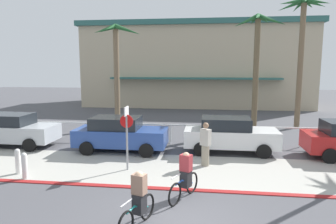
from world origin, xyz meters
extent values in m
plane|color=#4C4C51|center=(0.00, 10.00, 0.00)|extent=(80.00, 80.00, 0.00)
cube|color=#ADAAA0|center=(0.00, 4.20, 0.01)|extent=(44.00, 4.00, 0.02)
cube|color=maroon|center=(0.00, 2.20, 0.01)|extent=(44.00, 0.24, 0.03)
cube|color=#BCAD8E|center=(-0.45, 26.32, 4.01)|extent=(22.78, 8.64, 8.02)
cube|color=#2D605B|center=(-0.45, 26.32, 8.27)|extent=(23.38, 9.24, 0.50)
cube|color=#2D605B|center=(-0.45, 21.50, 3.00)|extent=(15.95, 1.20, 0.16)
cylinder|color=white|center=(0.00, 8.50, 1.00)|extent=(20.08, 0.08, 0.08)
cylinder|color=white|center=(-10.04, 8.50, 0.50)|extent=(0.08, 0.08, 1.00)
cylinder|color=white|center=(-7.81, 8.50, 0.50)|extent=(0.08, 0.08, 1.00)
cylinder|color=white|center=(-5.58, 8.50, 0.50)|extent=(0.08, 0.08, 1.00)
cylinder|color=white|center=(-3.35, 8.50, 0.50)|extent=(0.08, 0.08, 1.00)
cylinder|color=white|center=(-1.12, 8.50, 0.50)|extent=(0.08, 0.08, 1.00)
cylinder|color=white|center=(1.12, 8.50, 0.50)|extent=(0.08, 0.08, 1.00)
cylinder|color=white|center=(3.35, 8.50, 0.50)|extent=(0.08, 0.08, 1.00)
cylinder|color=white|center=(5.58, 8.50, 0.50)|extent=(0.08, 0.08, 1.00)
cylinder|color=gray|center=(-2.28, 3.93, 1.10)|extent=(0.08, 0.08, 2.20)
cube|color=white|center=(-2.28, 3.93, 2.38)|extent=(0.04, 0.56, 0.36)
cylinder|color=red|center=(-2.28, 3.93, 1.98)|extent=(0.52, 0.03, 0.52)
cylinder|color=white|center=(-5.75, 2.47, 0.42)|extent=(0.20, 0.20, 0.85)
sphere|color=white|center=(-5.75, 2.47, 0.90)|extent=(0.20, 0.20, 0.20)
cylinder|color=white|center=(-6.32, 2.94, 0.42)|extent=(0.20, 0.20, 0.85)
sphere|color=white|center=(-6.32, 2.94, 0.90)|extent=(0.20, 0.20, 0.20)
cylinder|color=#756047|center=(-5.13, 12.20, 3.34)|extent=(0.36, 0.36, 6.67)
cone|color=#235B2D|center=(-4.32, 12.20, 6.41)|extent=(1.72, 0.32, 0.84)
cone|color=#235B2D|center=(-4.60, 12.87, 6.50)|extent=(1.36, 1.59, 0.66)
cone|color=#235B2D|center=(-5.34, 13.12, 6.45)|extent=(0.75, 1.98, 0.76)
cone|color=#235B2D|center=(-5.78, 12.51, 6.53)|extent=(1.49, 0.94, 0.61)
cone|color=#235B2D|center=(-5.74, 11.90, 6.44)|extent=(1.46, 0.92, 0.77)
cone|color=#235B2D|center=(-5.27, 11.60, 6.50)|extent=(0.60, 1.34, 0.66)
cone|color=#235B2D|center=(-4.60, 11.53, 6.49)|extent=(1.36, 1.59, 0.67)
cylinder|color=brown|center=(3.84, 12.53, 3.59)|extent=(0.36, 0.36, 7.18)
cone|color=#235B2D|center=(4.67, 12.53, 6.90)|extent=(1.77, 0.32, 0.85)
cone|color=#235B2D|center=(4.28, 13.08, 7.03)|extent=(1.17, 1.35, 0.61)
cone|color=#235B2D|center=(3.69, 13.17, 7.02)|extent=(0.62, 1.42, 0.62)
cone|color=#235B2D|center=(3.16, 12.86, 6.91)|extent=(1.60, 0.99, 0.83)
cone|color=#235B2D|center=(3.27, 12.26, 6.90)|extent=(1.39, 0.89, 0.84)
cone|color=#235B2D|center=(3.67, 11.80, 7.01)|extent=(0.66, 1.59, 0.64)
cone|color=#235B2D|center=(4.23, 12.04, 6.95)|extent=(1.09, 1.26, 0.75)
cylinder|color=#756047|center=(6.87, 13.90, 4.15)|extent=(0.36, 0.36, 8.30)
cone|color=#235B2D|center=(7.54, 13.90, 8.09)|extent=(1.44, 0.32, 0.74)
cone|color=#235B2D|center=(7.31, 14.44, 8.15)|extent=(1.16, 1.34, 0.61)
cone|color=#235B2D|center=(6.71, 14.59, 8.07)|extent=(0.65, 1.56, 0.78)
cone|color=#235B2D|center=(6.14, 14.25, 8.05)|extent=(1.69, 1.04, 0.82)
cone|color=#235B2D|center=(6.02, 13.49, 8.13)|extent=(1.89, 1.13, 0.67)
cone|color=#235B2D|center=(6.71, 13.20, 8.14)|extent=(0.65, 1.54, 0.64)
cone|color=#235B2D|center=(7.44, 13.19, 8.06)|extent=(1.43, 1.68, 0.80)
cube|color=#B2B7BC|center=(-9.08, 6.82, 0.73)|extent=(4.40, 1.80, 0.80)
cube|color=#1E2328|center=(-9.33, 6.82, 1.41)|extent=(2.29, 1.58, 0.56)
cylinder|color=black|center=(-7.67, 7.72, 0.33)|extent=(0.66, 0.22, 0.66)
cylinder|color=black|center=(-7.67, 5.92, 0.33)|extent=(0.66, 0.22, 0.66)
cylinder|color=black|center=(-10.49, 7.72, 0.33)|extent=(0.66, 0.22, 0.66)
cube|color=#284793|center=(-3.28, 6.58, 0.73)|extent=(4.40, 1.80, 0.80)
cube|color=#1E2328|center=(-3.53, 6.58, 1.41)|extent=(2.29, 1.58, 0.56)
cylinder|color=black|center=(-1.87, 7.48, 0.33)|extent=(0.66, 0.22, 0.66)
cylinder|color=black|center=(-1.87, 5.68, 0.33)|extent=(0.66, 0.22, 0.66)
cylinder|color=black|center=(-4.68, 7.48, 0.33)|extent=(0.66, 0.22, 0.66)
cylinder|color=black|center=(-4.68, 5.68, 0.33)|extent=(0.66, 0.22, 0.66)
cube|color=white|center=(1.99, 7.12, 0.73)|extent=(4.40, 1.80, 0.80)
cube|color=#1E2328|center=(1.74, 7.12, 1.41)|extent=(2.29, 1.58, 0.56)
cylinder|color=black|center=(3.39, 8.02, 0.33)|extent=(0.66, 0.22, 0.66)
cylinder|color=black|center=(3.39, 6.22, 0.33)|extent=(0.66, 0.22, 0.66)
cylinder|color=black|center=(0.58, 8.02, 0.33)|extent=(0.66, 0.22, 0.66)
cylinder|color=black|center=(0.58, 6.22, 0.33)|extent=(0.66, 0.22, 0.66)
cylinder|color=black|center=(6.07, 7.65, 0.33)|extent=(0.66, 0.22, 0.66)
cylinder|color=black|center=(6.07, 5.85, 0.33)|extent=(0.66, 0.22, 0.66)
torus|color=black|center=(-0.71, 0.13, 0.33)|extent=(0.27, 0.71, 0.72)
cylinder|color=#197F7A|center=(-0.81, -0.18, 0.48)|extent=(0.25, 0.67, 0.35)
cylinder|color=#197F7A|center=(-0.97, -0.69, 0.62)|extent=(0.16, 0.38, 0.07)
cylinder|color=#197F7A|center=(-0.84, -0.28, 0.55)|extent=(0.05, 0.05, 0.44)
cylinder|color=silver|center=(-1.03, -0.87, 0.88)|extent=(0.18, 0.49, 0.04)
cube|color=#232326|center=(-0.84, -0.28, 0.61)|extent=(0.36, 0.39, 0.52)
cube|color=#93705B|center=(-0.84, -0.28, 1.13)|extent=(0.40, 0.35, 0.52)
sphere|color=#D6A884|center=(-0.84, -0.28, 1.36)|extent=(0.22, 0.22, 0.22)
torus|color=black|center=(-0.06, 1.03, 0.33)|extent=(0.36, 0.68, 0.72)
torus|color=black|center=(0.40, 2.03, 0.33)|extent=(0.36, 0.68, 0.72)
cylinder|color=#2851A8|center=(0.26, 1.72, 0.48)|extent=(0.34, 0.65, 0.35)
cylinder|color=#2851A8|center=(0.04, 1.25, 0.62)|extent=(0.21, 0.37, 0.07)
cylinder|color=#2851A8|center=(0.22, 1.64, 0.55)|extent=(0.05, 0.05, 0.44)
cylinder|color=silver|center=(-0.04, 1.08, 0.88)|extent=(0.24, 0.47, 0.04)
cube|color=#232326|center=(0.22, 1.64, 0.61)|extent=(0.39, 0.41, 0.52)
cube|color=#A33338|center=(0.22, 1.64, 1.13)|extent=(0.42, 0.38, 0.52)
sphere|color=#D6A884|center=(0.22, 1.64, 1.36)|extent=(0.22, 0.22, 0.22)
cylinder|color=gray|center=(0.80, 4.83, 0.44)|extent=(0.44, 0.44, 0.88)
cube|color=#B7B2A8|center=(0.80, 4.83, 1.22)|extent=(0.48, 0.44, 0.68)
sphere|color=#9E7556|center=(0.80, 4.83, 1.72)|extent=(0.24, 0.24, 0.24)
camera|label=1|loc=(0.86, -7.63, 4.10)|focal=32.98mm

